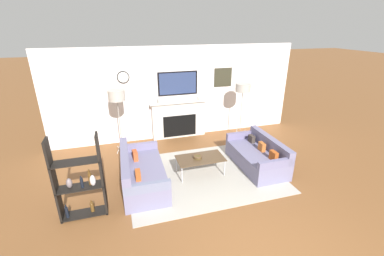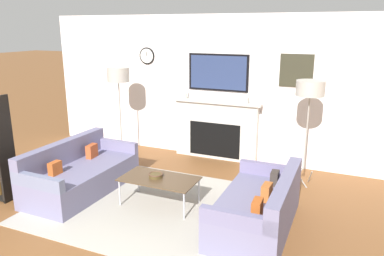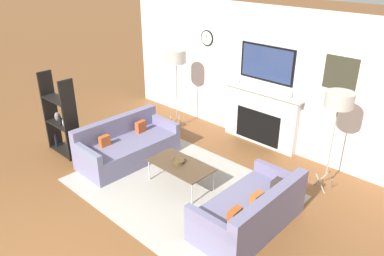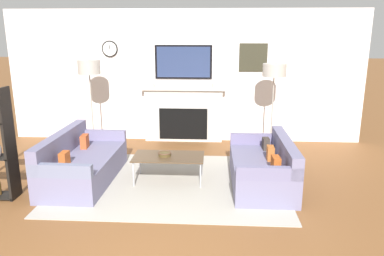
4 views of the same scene
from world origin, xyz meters
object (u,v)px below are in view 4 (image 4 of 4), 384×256
Objects in this scene: couch_right at (264,168)px; coffee_table at (169,158)px; floor_lamp_right at (274,71)px; couch_left at (82,164)px; decorative_bowl at (165,154)px; floor_lamp_left at (89,68)px.

coffee_table is (-1.45, 0.07, 0.12)m from couch_right.
couch_right is 2.11m from floor_lamp_right.
coffee_table is at bearing 2.75° from couch_left.
couch_left is 1.09× the size of floor_lamp_right.
couch_left reaches higher than decorative_bowl.
floor_lamp_right is (1.78, 1.57, 1.17)m from coffee_table.
floor_lamp_right is at bearing 0.00° from floor_lamp_left.
couch_right is at bearing -3.06° from decorative_bowl.
decorative_bowl is at bearing 167.38° from coffee_table.
coffee_table is at bearing -12.62° from decorative_bowl.
decorative_bowl is at bearing -139.92° from floor_lamp_right.
couch_right is at bearing -0.04° from couch_left.
decorative_bowl reaches higher than coffee_table.
floor_lamp_left is 3.47m from floor_lamp_right.
couch_left reaches higher than coffee_table.
floor_lamp_left is (-1.68, 1.57, 1.20)m from coffee_table.
couch_left reaches higher than couch_right.
floor_lamp_right is at bearing 40.08° from decorative_bowl.
floor_lamp_left is 1.03× the size of floor_lamp_right.
floor_lamp_left is at bearing 180.00° from floor_lamp_right.
couch_right is 3.77m from floor_lamp_left.
floor_lamp_left is (-3.13, 1.63, 1.32)m from couch_right.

